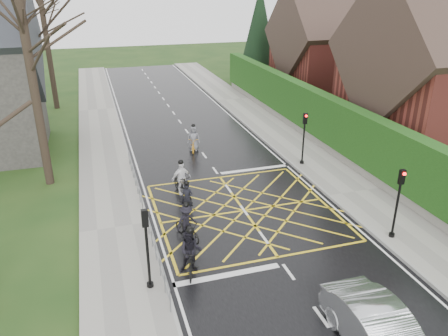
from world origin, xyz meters
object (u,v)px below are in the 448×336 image
car (382,336)px  cyclist_rear (188,203)px  cyclist_mid (187,225)px  cyclist_lead (194,142)px  cyclist_back (191,255)px  cyclist_front (182,182)px

car → cyclist_rear: bearing=109.6°
cyclist_mid → cyclist_lead: 10.41m
cyclist_back → cyclist_mid: (0.36, 2.36, -0.12)m
cyclist_rear → cyclist_front: cyclist_front is taller
cyclist_back → cyclist_front: size_ratio=1.01×
cyclist_back → cyclist_lead: cyclist_back is taller
cyclist_rear → cyclist_back: (-0.85, -4.41, 0.18)m
cyclist_rear → cyclist_back: size_ratio=0.91×
cyclist_lead → cyclist_mid: bearing=-86.9°
cyclist_front → cyclist_mid: bearing=-111.9°
cyclist_front → car: size_ratio=0.43×
cyclist_lead → car: (1.21, -17.95, 0.14)m
cyclist_rear → cyclist_lead: bearing=98.9°
cyclist_back → cyclist_front: 6.55m
cyclist_rear → cyclist_mid: cyclist_rear is taller
cyclist_back → cyclist_lead: size_ratio=1.02×
cyclist_lead → cyclist_front: bearing=-90.9°
cyclist_mid → cyclist_front: cyclist_front is taller
cyclist_lead → cyclist_rear: bearing=-87.3°
cyclist_mid → car: (3.91, -7.89, 0.15)m
cyclist_back → car: bearing=-35.4°
cyclist_back → car: cyclist_back is taller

